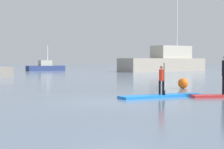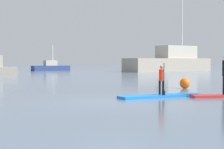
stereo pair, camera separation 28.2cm
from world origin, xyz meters
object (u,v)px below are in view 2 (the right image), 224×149
object	(u,v)px
fishing_boat_white_large	(170,62)
mooring_buoy_near	(185,83)
trawler_grey_distant	(51,67)
paddler_child_solo	(162,78)
paddleboard_near	(161,96)

from	to	relation	value
fishing_boat_white_large	mooring_buoy_near	xyz separation A→B (m)	(-15.26, -27.05, -0.96)
fishing_boat_white_large	trawler_grey_distant	distance (m)	15.92
fishing_boat_white_large	mooring_buoy_near	size ratio (longest dim) A/B	24.00
paddler_child_solo	mooring_buoy_near	world-z (taller)	paddler_child_solo
paddleboard_near	trawler_grey_distant	world-z (taller)	trawler_grey_distant
paddleboard_near	fishing_boat_white_large	size ratio (longest dim) A/B	0.28
paddler_child_solo	mooring_buoy_near	size ratio (longest dim) A/B	2.33
paddleboard_near	trawler_grey_distant	bearing A→B (deg)	82.31
trawler_grey_distant	paddleboard_near	bearing A→B (deg)	-97.69
paddler_child_solo	mooring_buoy_near	bearing A→B (deg)	47.03
paddleboard_near	mooring_buoy_near	xyz separation A→B (m)	(3.50, 3.74, 0.22)
paddler_child_solo	trawler_grey_distant	xyz separation A→B (m)	(5.29, 39.28, -0.26)
fishing_boat_white_large	mooring_buoy_near	bearing A→B (deg)	-119.42
paddleboard_near	paddler_child_solo	size ratio (longest dim) A/B	2.91
paddleboard_near	trawler_grey_distant	size ratio (longest dim) A/B	0.69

